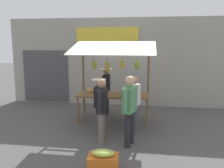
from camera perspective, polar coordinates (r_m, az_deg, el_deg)
ground_plane at (r=7.73m, az=0.33°, el=-8.79°), size 40.00×40.00×0.00m
street_backdrop at (r=9.55m, az=1.80°, el=5.17°), size 9.00×0.30×3.40m
market_stall at (r=7.41m, az=0.36°, el=2.57°), size 2.50×1.46×2.50m
vendor_with_sunhat at (r=8.26m, az=-1.34°, el=-0.72°), size 0.42×0.70×1.63m
shopper_in_grey_tee at (r=6.57m, az=-3.11°, el=-4.11°), size 0.39×0.66×1.53m
shopper_with_shopping_bag at (r=5.76m, az=4.20°, el=-5.09°), size 0.34×0.70×1.69m
shopper_with_ponytail at (r=6.53m, az=5.23°, el=-4.00°), size 0.34×0.66×1.59m
shopper_in_striped_shirt at (r=5.95m, az=-2.36°, el=-5.33°), size 0.23×0.68×1.59m
produce_crate_near at (r=4.93m, az=-2.08°, el=-17.65°), size 0.61×0.40×0.42m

